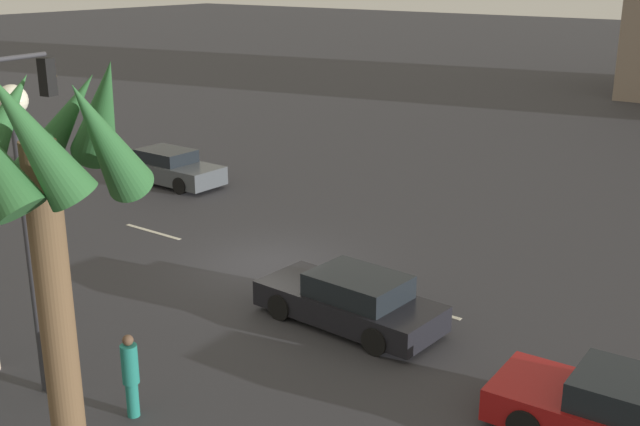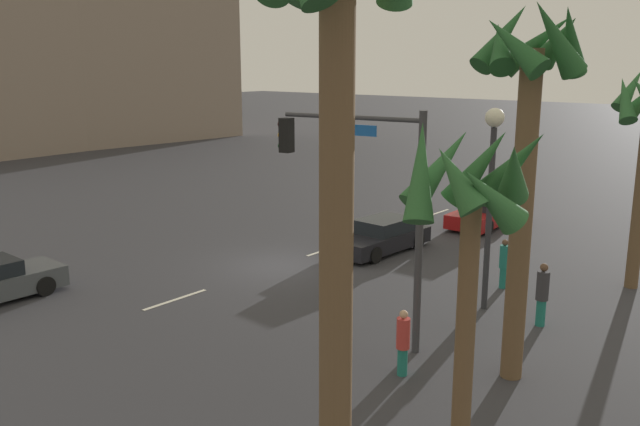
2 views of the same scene
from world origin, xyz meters
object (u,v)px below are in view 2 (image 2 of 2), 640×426
Objects in this scene: traffic_signal at (370,188)px; pedestrian_3 at (542,293)px; pedestrian_0 at (466,295)px; car_1 at (381,236)px; car_2 at (484,213)px; streetlamp at (492,171)px; pedestrian_1 at (403,341)px; pedestrian_2 at (504,262)px; palm_tree_3 at (470,200)px; palm_tree_1 at (529,108)px; palm_tree_0 at (336,97)px.

traffic_signal is 6.08m from pedestrian_3.
pedestrian_0 is at bearing -50.83° from pedestrian_3.
car_1 is 2.61× the size of pedestrian_0.
streetlamp is at bearing 26.53° from car_2.
pedestrian_3 is at bearing 165.61° from pedestrian_1.
pedestrian_0 is 1.05× the size of pedestrian_2.
pedestrian_0 is 2.17m from pedestrian_3.
streetlamp is (9.86, 4.92, 3.68)m from car_2.
streetlamp is 3.81m from pedestrian_3.
pedestrian_3 is (-4.03, 3.21, -3.23)m from traffic_signal.
pedestrian_1 is at bearing 5.67° from streetlamp.
pedestrian_3 is (-5.18, 1.33, 0.11)m from pedestrian_1.
car_1 is at bearing -10.23° from car_2.
car_1 is 14.69m from palm_tree_3.
car_1 is 9.58m from traffic_signal.
streetlamp reaches higher than pedestrian_1.
palm_tree_3 is (5.74, 2.91, 4.06)m from pedestrian_0.
palm_tree_1 reaches higher than pedestrian_1.
streetlamp is 6.42m from pedestrian_1.
palm_tree_3 is at bearing 41.09° from car_1.
palm_tree_1 is at bearing 177.70° from palm_tree_0.
pedestrian_3 is 0.29× the size of palm_tree_3.
streetlamp is 0.69× the size of palm_tree_1.
traffic_signal is 0.62× the size of palm_tree_0.
car_2 is at bearing -151.17° from palm_tree_1.
traffic_signal is 3.77× the size of pedestrian_1.
car_1 is 17.10m from palm_tree_0.
pedestrian_0 is at bearing -153.08° from palm_tree_3.
pedestrian_0 is at bearing 52.54° from car_1.
palm_tree_3 is (3.59, 0.53, -1.44)m from palm_tree_1.
streetlamp is 3.64× the size of pedestrian_2.
pedestrian_0 is 3.81m from pedestrian_2.
palm_tree_1 is at bearing 26.65° from pedestrian_2.
pedestrian_0 is at bearing 6.63° from streetlamp.
traffic_signal reaches higher than pedestrian_1.
car_1 is 12.57m from palm_tree_1.
palm_tree_1 is 3.90m from palm_tree_3.
traffic_signal is at bearing -8.41° from pedestrian_2.
palm_tree_0 is (10.02, 0.44, 5.91)m from pedestrian_3.
car_2 is at bearing -149.56° from pedestrian_2.
traffic_signal is 4.46m from streetlamp.
pedestrian_2 is at bearing -171.16° from pedestrian_0.
palm_tree_3 is (1.93, 2.56, 4.11)m from pedestrian_1.
palm_tree_1 reaches higher than car_2.
car_2 is 8.93m from pedestrian_2.
car_2 is 2.57× the size of pedestrian_0.
pedestrian_3 is 6.52m from palm_tree_1.
car_2 is 2.70× the size of pedestrian_2.
pedestrian_0 is 6.37m from palm_tree_1.
streetlamp reaches higher than pedestrian_0.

